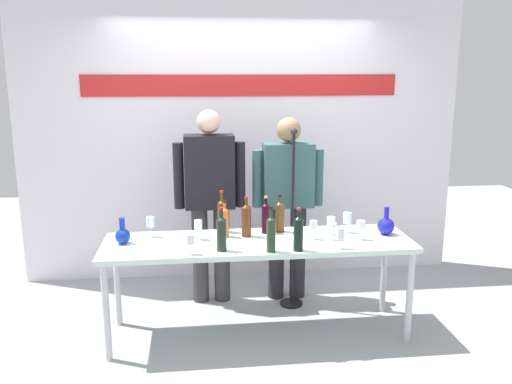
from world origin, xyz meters
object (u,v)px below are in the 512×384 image
object	(u,v)px
wine_bottle_3	(271,233)
wine_bottle_6	(222,232)
wine_glass_right_3	(347,218)
display_table	(258,248)
decanter_blue_right	(386,225)
wine_glass_left_1	(190,240)
wine_glass_right_4	(331,222)
wine_bottle_5	(222,214)
wine_glass_right_2	(361,226)
wine_glass_right_5	(340,234)
decanter_blue_left	(123,235)
wine_bottle_1	(266,217)
wine_bottle_2	(246,219)
wine_glass_right_1	(333,228)
wine_bottle_0	(225,221)
wine_bottle_4	(298,232)
wine_bottle_7	(280,216)
wine_glass_left_2	(150,222)
wine_glass_left_0	(198,225)
presenter_left	(210,195)
presenter_right	(288,196)
microphone_stand	(292,248)
wine_glass_right_0	(313,226)

from	to	relation	value
wine_bottle_3	wine_bottle_6	distance (m)	0.35
wine_glass_right_3	display_table	bearing A→B (deg)	-170.45
decanter_blue_right	wine_glass_left_1	xyz separation A→B (m)	(-1.52, -0.29, 0.03)
wine_glass_right_3	wine_glass_right_4	distance (m)	0.15
wine_bottle_5	wine_glass_right_2	distance (m)	1.08
wine_glass_right_5	decanter_blue_left	bearing A→B (deg)	169.48
wine_bottle_1	wine_glass_right_4	xyz separation A→B (m)	(0.50, -0.11, -0.03)
wine_bottle_1	wine_bottle_2	size ratio (longest dim) A/B	0.95
wine_glass_right_1	wine_bottle_0	bearing A→B (deg)	167.57
wine_bottle_3	wine_bottle_4	distance (m)	0.20
display_table	wine_bottle_3	xyz separation A→B (m)	(0.06, -0.26, 0.20)
wine_bottle_7	wine_glass_right_2	world-z (taller)	wine_bottle_7
wine_bottle_0	wine_bottle_6	size ratio (longest dim) A/B	0.91
wine_glass_right_5	wine_glass_left_2	bearing A→B (deg)	162.44
wine_bottle_0	wine_bottle_5	size ratio (longest dim) A/B	0.87
decanter_blue_left	wine_bottle_0	size ratio (longest dim) A/B	0.69
wine_glass_left_0	wine_glass_right_3	world-z (taller)	wine_glass_right_3
wine_glass_left_0	wine_glass_right_5	bearing A→B (deg)	-18.01
presenter_left	wine_bottle_5	size ratio (longest dim) A/B	5.08
presenter_right	wine_glass_left_1	size ratio (longest dim) A/B	11.31
wine_bottle_7	wine_glass_right_3	bearing A→B (deg)	-8.91
wine_bottle_0	wine_glass_left_0	xyz separation A→B (m)	(-0.20, -0.05, -0.01)
wine_bottle_4	wine_bottle_1	bearing A→B (deg)	111.35
wine_glass_left_1	wine_glass_right_2	bearing A→B (deg)	8.22
presenter_left	wine_bottle_0	bearing A→B (deg)	-80.05
wine_bottle_1	microphone_stand	xyz separation A→B (m)	(0.27, 0.30, -0.37)
wine_bottle_6	wine_glass_right_3	size ratio (longest dim) A/B	1.96
presenter_right	wine_glass_left_2	xyz separation A→B (m)	(-1.16, -0.49, -0.06)
wine_bottle_5	wine_glass_right_1	size ratio (longest dim) A/B	2.50
wine_bottle_6	display_table	bearing A→B (deg)	35.26
decanter_blue_right	wine_glass_right_2	distance (m)	0.26
wine_bottle_7	wine_glass_right_3	xyz separation A→B (m)	(0.52, -0.08, -0.02)
wine_bottle_2	wine_glass_right_2	distance (m)	0.87
wine_glass_left_2	wine_glass_right_5	size ratio (longest dim) A/B	1.00
wine_bottle_2	wine_bottle_7	world-z (taller)	wine_bottle_2
wine_bottle_2	wine_glass_left_1	world-z (taller)	wine_bottle_2
decanter_blue_left	wine_bottle_6	world-z (taller)	wine_bottle_6
wine_bottle_6	wine_glass_left_1	bearing A→B (deg)	-167.48
decanter_blue_left	wine_glass_left_0	distance (m)	0.56
wine_glass_right_0	wine_glass_left_2	bearing A→B (deg)	170.61
wine_glass_left_2	microphone_stand	world-z (taller)	microphone_stand
display_table	wine_glass_left_1	size ratio (longest dim) A/B	16.14
wine_bottle_0	microphone_stand	xyz separation A→B (m)	(0.60, 0.37, -0.37)
wine_bottle_0	wine_glass_left_2	size ratio (longest dim) A/B	1.84
wine_bottle_2	wine_glass_right_2	xyz separation A→B (m)	(0.85, -0.18, -0.03)
wine_glass_right_1	wine_glass_right_5	bearing A→B (deg)	-89.05
wine_bottle_2	wine_bottle_1	bearing A→B (deg)	23.76
wine_glass_right_1	wine_glass_right_5	size ratio (longest dim) A/B	0.85
wine_glass_right_1	wine_glass_right_5	world-z (taller)	wine_glass_right_5
wine_glass_left_2	wine_glass_right_2	bearing A→B (deg)	-9.07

